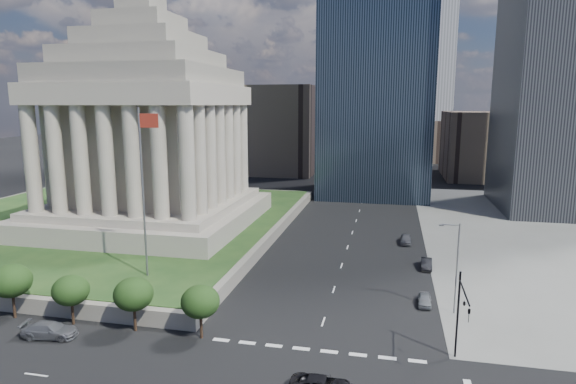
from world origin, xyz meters
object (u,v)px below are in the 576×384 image
(flagpole, at_px, (144,184))
(parked_sedan_far, at_px, (406,239))
(war_memorial, at_px, (147,109))
(street_lamp_north, at_px, (455,263))
(parked_sedan_near, at_px, (425,300))
(suv_grey, at_px, (50,330))
(parked_sedan_mid, at_px, (426,264))
(traffic_signal_ne, at_px, (461,310))

(flagpole, distance_m, parked_sedan_far, 42.81)
(war_memorial, bearing_deg, flagpole, -63.11)
(street_lamp_north, xyz_separation_m, parked_sedan_near, (-2.81, 1.67, -5.04))
(suv_grey, height_order, parked_sedan_far, suv_grey)
(suv_grey, distance_m, parked_sedan_mid, 46.52)
(flagpole, distance_m, parked_sedan_near, 34.78)
(suv_grey, relative_size, parked_sedan_mid, 1.31)
(suv_grey, bearing_deg, parked_sedan_near, -74.40)
(flagpole, bearing_deg, traffic_signal_ne, -16.71)
(flagpole, xyz_separation_m, parked_sedan_mid, (33.33, 15.38, -12.45))
(traffic_signal_ne, xyz_separation_m, suv_grey, (-37.86, -2.70, -4.48))
(traffic_signal_ne, bearing_deg, flagpole, 163.29)
(flagpole, bearing_deg, suv_grey, -105.21)
(traffic_signal_ne, distance_m, street_lamp_north, 11.34)
(street_lamp_north, xyz_separation_m, parked_sedan_far, (-4.33, 26.01, -4.91))
(war_memorial, xyz_separation_m, parked_sedan_mid, (45.50, -8.62, -20.73))
(suv_grey, height_order, parked_sedan_near, suv_grey)
(traffic_signal_ne, bearing_deg, suv_grey, -175.93)
(suv_grey, distance_m, parked_sedan_far, 52.74)
(traffic_signal_ne, bearing_deg, parked_sedan_far, 95.36)
(traffic_signal_ne, bearing_deg, street_lamp_north, 85.81)
(parked_sedan_far, bearing_deg, flagpole, -137.03)
(parked_sedan_near, bearing_deg, parked_sedan_far, 95.76)
(parked_sedan_near, bearing_deg, flagpole, -173.10)
(war_memorial, distance_m, parked_sedan_near, 53.56)
(parked_sedan_near, xyz_separation_m, parked_sedan_mid, (0.98, 12.71, 0.05))
(flagpole, distance_m, suv_grey, 18.27)
(parked_sedan_far, bearing_deg, war_memorial, -174.25)
(street_lamp_north, height_order, parked_sedan_far, street_lamp_north)
(traffic_signal_ne, bearing_deg, war_memorial, 143.58)
(war_memorial, height_order, parked_sedan_mid, war_memorial)
(parked_sedan_mid, bearing_deg, parked_sedan_far, 104.46)
(parked_sedan_mid, bearing_deg, flagpole, -152.90)
(parked_sedan_mid, xyz_separation_m, parked_sedan_far, (-2.50, 11.63, 0.08))
(parked_sedan_mid, bearing_deg, parked_sedan_near, -92.09)
(suv_grey, xyz_separation_m, parked_sedan_mid, (36.86, 28.38, -0.10))
(war_memorial, bearing_deg, parked_sedan_mid, -10.73)
(traffic_signal_ne, height_order, parked_sedan_far, traffic_signal_ne)
(war_memorial, distance_m, suv_grey, 43.24)
(traffic_signal_ne, distance_m, parked_sedan_mid, 26.11)
(traffic_signal_ne, xyz_separation_m, parked_sedan_near, (-1.98, 12.97, -4.63))
(war_memorial, xyz_separation_m, traffic_signal_ne, (46.50, -34.30, -16.15))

